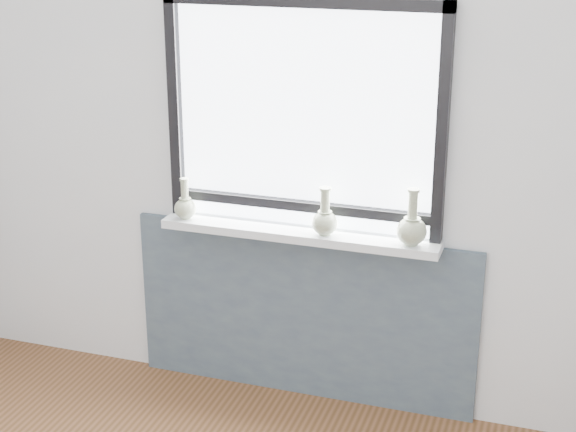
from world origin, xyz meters
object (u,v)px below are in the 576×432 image
(vase_a, at_px, (185,206))
(vase_c, at_px, (412,228))
(vase_b, at_px, (325,220))
(windowsill, at_px, (299,233))

(vase_a, height_order, vase_c, vase_c)
(vase_a, xyz_separation_m, vase_b, (0.69, -0.00, 0.01))
(vase_b, relative_size, vase_c, 0.87)
(windowsill, distance_m, vase_b, 0.16)
(vase_a, relative_size, vase_b, 0.89)
(vase_a, bearing_deg, windowsill, 2.66)
(vase_c, bearing_deg, windowsill, 177.31)
(windowsill, height_order, vase_b, vase_b)
(windowsill, bearing_deg, vase_b, -11.33)
(vase_b, height_order, vase_c, vase_c)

